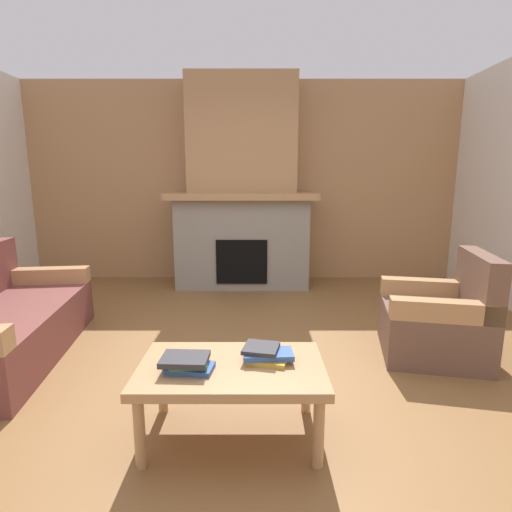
{
  "coord_description": "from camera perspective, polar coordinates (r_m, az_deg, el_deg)",
  "views": [
    {
      "loc": [
        0.18,
        -2.66,
        1.42
      ],
      "look_at": [
        0.18,
        1.17,
        0.67
      ],
      "focal_mm": 27.98,
      "sensor_mm": 36.0,
      "label": 1
    }
  ],
  "objects": [
    {
      "name": "fireplace",
      "position": [
        5.29,
        -1.98,
        8.36
      ],
      "size": [
        1.9,
        0.82,
        2.7
      ],
      "color": "gray",
      "rests_on": "ground"
    },
    {
      "name": "book_stack_near_edge",
      "position": [
        2.19,
        -9.74,
        -14.75
      ],
      "size": [
        0.28,
        0.23,
        0.08
      ],
      "color": "#335699",
      "rests_on": "coffee_table"
    },
    {
      "name": "armchair",
      "position": [
        3.56,
        24.72,
        -8.34
      ],
      "size": [
        0.9,
        0.9,
        0.85
      ],
      "color": "brown",
      "rests_on": "ground"
    },
    {
      "name": "coffee_table",
      "position": [
        2.25,
        -3.52,
        -16.49
      ],
      "size": [
        1.0,
        0.6,
        0.43
      ],
      "color": "tan",
      "rests_on": "ground"
    },
    {
      "name": "wall_back_wood_panel",
      "position": [
        5.66,
        -1.87,
        10.43
      ],
      "size": [
        6.0,
        0.12,
        2.7
      ],
      "primitive_type": "cube",
      "color": "tan",
      "rests_on": "ground"
    },
    {
      "name": "book_stack_center",
      "position": [
        2.26,
        1.46,
        -13.83
      ],
      "size": [
        0.29,
        0.24,
        0.08
      ],
      "color": "gold",
      "rests_on": "coffee_table"
    },
    {
      "name": "ground",
      "position": [
        3.02,
        -3.59,
        -16.92
      ],
      "size": [
        9.0,
        9.0,
        0.0
      ],
      "primitive_type": "plane",
      "color": "brown"
    }
  ]
}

